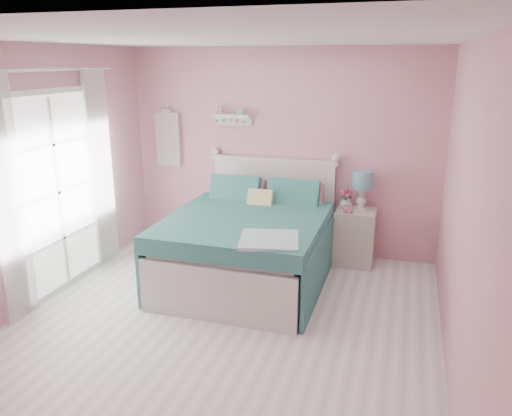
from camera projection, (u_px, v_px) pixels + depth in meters
The scene contains 13 objects.
floor at pixel (219, 330), 4.69m from camera, with size 4.50×4.50×0.00m, color silver.
room_shell at pixel (215, 164), 4.23m from camera, with size 4.50×4.50×4.50m.
bed at pixel (250, 245), 5.67m from camera, with size 1.67×2.13×1.23m.
nightstand at pixel (355, 237), 6.13m from camera, with size 0.48×0.47×0.69m.
table_lamp at pixel (362, 183), 5.98m from camera, with size 0.24×0.24×0.47m.
vase at pixel (346, 202), 6.10m from camera, with size 0.14×0.14×0.15m, color silver.
teacup at pixel (348, 209), 5.92m from camera, with size 0.11×0.11×0.08m, color #C9878C.
roses at pixel (346, 193), 6.07m from camera, with size 0.14×0.11×0.12m.
wall_shelf at pixel (232, 117), 6.37m from camera, with size 0.50×0.15×0.25m.
hanging_dress at pixel (168, 140), 6.72m from camera, with size 0.34×0.03×0.72m, color white.
french_door at pixel (57, 193), 5.30m from camera, with size 0.04×1.32×2.16m.
curtain_near at pixel (7, 202), 4.58m from camera, with size 0.04×0.40×2.32m, color white.
curtain_far at pixel (101, 169), 5.94m from camera, with size 0.04×0.40×2.32m, color white.
Camera 1 is at (1.56, -3.88, 2.43)m, focal length 35.00 mm.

